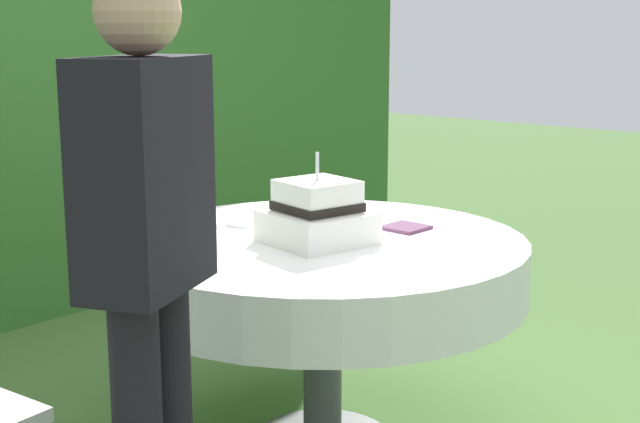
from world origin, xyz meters
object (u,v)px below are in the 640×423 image
object	(u,v)px
napkin_stack	(406,228)
standing_person	(147,257)
serving_plate_near	(294,206)
serving_plate_far	(203,226)
cake_table	(323,268)
wedding_cake	(317,215)
serving_plate_left	(245,222)
serving_plate_right	(335,211)

from	to	relation	value
napkin_stack	standing_person	distance (m)	1.29
serving_plate_near	serving_plate_far	distance (m)	0.48
serving_plate_near	serving_plate_far	xyz separation A→B (m)	(-0.48, 0.00, 0.00)
cake_table	serving_plate_far	bearing A→B (deg)	110.86
wedding_cake	napkin_stack	bearing A→B (deg)	-17.09
napkin_stack	serving_plate_far	bearing A→B (deg)	129.33
wedding_cake	serving_plate_left	xyz separation A→B (m)	(0.04, 0.39, -0.09)
cake_table	serving_plate_near	bearing A→B (deg)	53.23
wedding_cake	serving_plate_right	xyz separation A→B (m)	(0.41, 0.27, -0.09)
serving_plate_far	serving_plate_left	world-z (taller)	same
wedding_cake	napkin_stack	world-z (taller)	wedding_cake
cake_table	serving_plate_near	size ratio (longest dim) A/B	12.78
serving_plate_right	standing_person	distance (m)	1.43
cake_table	wedding_cake	xyz separation A→B (m)	(-0.06, -0.03, 0.20)
serving_plate_near	serving_plate_left	world-z (taller)	same
cake_table	standing_person	bearing A→B (deg)	-163.77
serving_plate_left	napkin_stack	size ratio (longest dim) A/B	1.06
cake_table	serving_plate_near	distance (m)	0.54
wedding_cake	serving_plate_far	size ratio (longest dim) A/B	3.13
serving_plate_near	serving_plate_left	distance (m)	0.34
serving_plate_far	standing_person	distance (m)	1.09
napkin_stack	serving_plate_left	bearing A→B (deg)	122.47
serving_plate_near	serving_plate_right	xyz separation A→B (m)	(0.04, -0.18, 0.00)
serving_plate_far	serving_plate_right	xyz separation A→B (m)	(0.52, -0.18, 0.00)
wedding_cake	standing_person	size ratio (longest dim) A/B	0.23
serving_plate_near	cake_table	bearing A→B (deg)	-126.77
serving_plate_left	standing_person	bearing A→B (deg)	-146.02
serving_plate_far	cake_table	bearing A→B (deg)	-69.14
serving_plate_far	serving_plate_right	bearing A→B (deg)	-19.41
serving_plate_left	standing_person	distance (m)	1.16
cake_table	napkin_stack	size ratio (longest dim) A/B	9.96
cake_table	serving_plate_far	world-z (taller)	serving_plate_far
serving_plate_near	napkin_stack	xyz separation A→B (m)	(-0.02, -0.56, 0.00)
wedding_cake	serving_plate_far	bearing A→B (deg)	103.21
serving_plate_near	napkin_stack	bearing A→B (deg)	-92.20
wedding_cake	napkin_stack	size ratio (longest dim) A/B	2.58
serving_plate_far	standing_person	size ratio (longest dim) A/B	0.07
serving_plate_far	serving_plate_left	size ratio (longest dim) A/B	0.78
cake_table	serving_plate_left	bearing A→B (deg)	92.70
wedding_cake	serving_plate_near	xyz separation A→B (m)	(0.38, 0.45, -0.09)
cake_table	standing_person	xyz separation A→B (m)	(-0.97, -0.28, 0.28)
standing_person	serving_plate_right	bearing A→B (deg)	21.67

